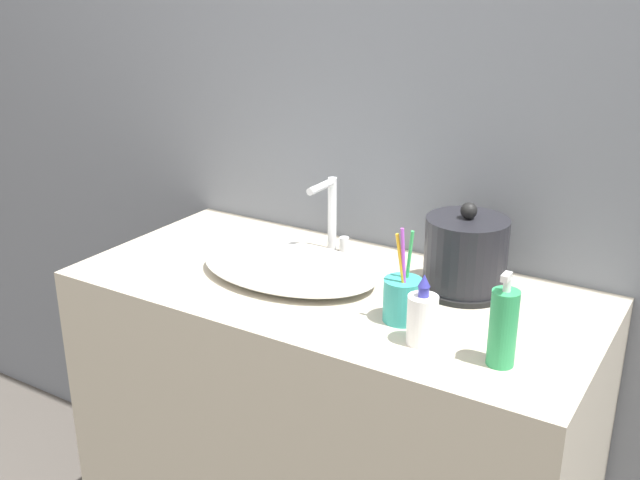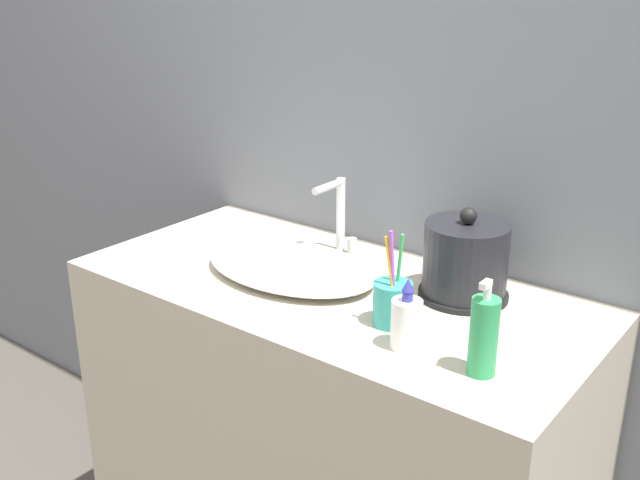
{
  "view_description": "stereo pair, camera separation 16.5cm",
  "coord_description": "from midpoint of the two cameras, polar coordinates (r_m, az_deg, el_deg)",
  "views": [
    {
      "loc": [
        0.77,
        -1.04,
        1.59
      ],
      "look_at": [
        -0.03,
        0.28,
        1.01
      ],
      "focal_mm": 42.0,
      "sensor_mm": 36.0,
      "label": 1
    },
    {
      "loc": [
        0.91,
        -0.94,
        1.59
      ],
      "look_at": [
        -0.03,
        0.28,
        1.01
      ],
      "focal_mm": 42.0,
      "sensor_mm": 36.0,
      "label": 2
    }
  ],
  "objects": [
    {
      "name": "vanity_counter",
      "position": [
        1.9,
        3.41,
        -16.12
      ],
      "size": [
        1.17,
        0.56,
        0.91
      ],
      "color": "#B7AD99",
      "rests_on": "ground_plane"
    },
    {
      "name": "toothbrush_cup",
      "position": [
        1.49,
        8.72,
        -4.79
      ],
      "size": [
        0.08,
        0.08,
        0.2
      ],
      "color": "teal",
      "rests_on": "vanity_counter"
    },
    {
      "name": "faucet",
      "position": [
        1.82,
        4.1,
        1.97
      ],
      "size": [
        0.06,
        0.12,
        0.19
      ],
      "color": "silver",
      "rests_on": "vanity_counter"
    },
    {
      "name": "electric_kettle",
      "position": [
        1.63,
        13.87,
        -1.78
      ],
      "size": [
        0.19,
        0.19,
        0.2
      ],
      "color": "black",
      "rests_on": "vanity_counter"
    },
    {
      "name": "wall_back",
      "position": [
        1.8,
        9.48,
        11.14
      ],
      "size": [
        6.0,
        0.04,
        2.6
      ],
      "color": "slate",
      "rests_on": "ground_plane"
    },
    {
      "name": "sink_basin",
      "position": [
        1.71,
        0.51,
        -2.03
      ],
      "size": [
        0.43,
        0.28,
        0.04
      ],
      "color": "white",
      "rests_on": "vanity_counter"
    },
    {
      "name": "shampoo_bottle",
      "position": [
        1.4,
        9.98,
        -6.27
      ],
      "size": [
        0.06,
        0.06,
        0.14
      ],
      "color": "white",
      "rests_on": "vanity_counter"
    },
    {
      "name": "lotion_bottle",
      "position": [
        1.34,
        15.85,
        -7.12
      ],
      "size": [
        0.05,
        0.05,
        0.18
      ],
      "color": "#2D9956",
      "rests_on": "vanity_counter"
    }
  ]
}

